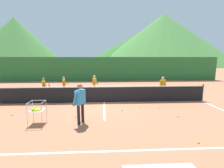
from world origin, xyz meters
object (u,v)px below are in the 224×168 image
tennis_ball_5 (122,110)px  tennis_ball_2 (140,107)px  tennis_ball_7 (159,108)px  instructor (80,100)px  tennis_ball_0 (178,116)px  tennis_net (104,94)px  tennis_ball_4 (198,142)px  student_0 (44,86)px  tennis_ball_3 (12,115)px  student_2 (95,83)px  student_3 (163,85)px  ball_cart (36,109)px  student_1 (64,84)px  tennis_ball_6 (76,117)px

tennis_ball_5 → tennis_ball_2: bearing=28.3°
tennis_ball_2 → tennis_ball_7: bearing=-13.8°
instructor → tennis_ball_0: bearing=5.9°
tennis_net → tennis_ball_4: bearing=-59.1°
student_0 → tennis_ball_2: bearing=-22.7°
student_0 → tennis_ball_0: (7.35, -4.03, -0.77)m
tennis_ball_4 → tennis_ball_5: (-2.04, 3.23, 0.00)m
tennis_net → tennis_ball_3: (-4.30, -2.05, -0.47)m
tennis_ball_2 → tennis_ball_4: 3.93m
instructor → student_2: instructor is taller
instructor → tennis_ball_2: size_ratio=24.29×
student_0 → student_2: student_2 is taller
tennis_net → student_3: size_ratio=9.03×
ball_cart → tennis_ball_7: (5.66, 1.68, -0.55)m
student_1 → student_2: student_2 is taller
student_1 → student_3: bearing=-8.1°
tennis_ball_2 → tennis_ball_3: 6.32m
student_3 → tennis_ball_4: 6.37m
student_1 → tennis_ball_2: 5.98m
tennis_ball_5 → tennis_ball_7: bearing=9.6°
student_1 → tennis_ball_7: bearing=-32.2°
tennis_ball_3 → tennis_ball_7: same height
tennis_ball_7 → tennis_ball_0: bearing=-70.7°
student_0 → student_3: (8.05, -0.07, 0.01)m
tennis_ball_2 → tennis_ball_7: size_ratio=1.00×
tennis_ball_4 → tennis_ball_7: size_ratio=1.00×
tennis_ball_2 → tennis_ball_3: same height
tennis_net → tennis_ball_2: 2.30m
tennis_ball_7 → student_2: bearing=132.7°
ball_cart → tennis_ball_7: 5.93m
student_1 → student_2: bearing=6.2°
tennis_net → ball_cart: bearing=-132.5°
tennis_ball_5 → tennis_ball_0: bearing=-21.6°
tennis_ball_0 → tennis_ball_2: bearing=132.3°
tennis_ball_3 → tennis_ball_7: bearing=5.7°
student_0 → ball_cart: 4.57m
instructor → tennis_ball_2: instructor is taller
tennis_ball_0 → student_1: bearing=141.6°
tennis_ball_0 → tennis_ball_3: same height
student_0 → tennis_ball_3: 3.53m
student_2 → tennis_ball_5: bearing=-69.3°
student_1 → tennis_ball_4: 9.31m
tennis_net → tennis_ball_4: 5.74m
tennis_ball_2 → tennis_ball_6: (-3.25, -1.37, 0.00)m
student_3 → tennis_ball_0: 4.10m
tennis_net → tennis_ball_0: (3.35, -2.65, -0.47)m
student_1 → tennis_ball_5: student_1 is taller
student_3 → tennis_ball_3: bearing=-158.0°
instructor → tennis_ball_3: instructor is taller
student_1 → student_3: student_3 is taller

